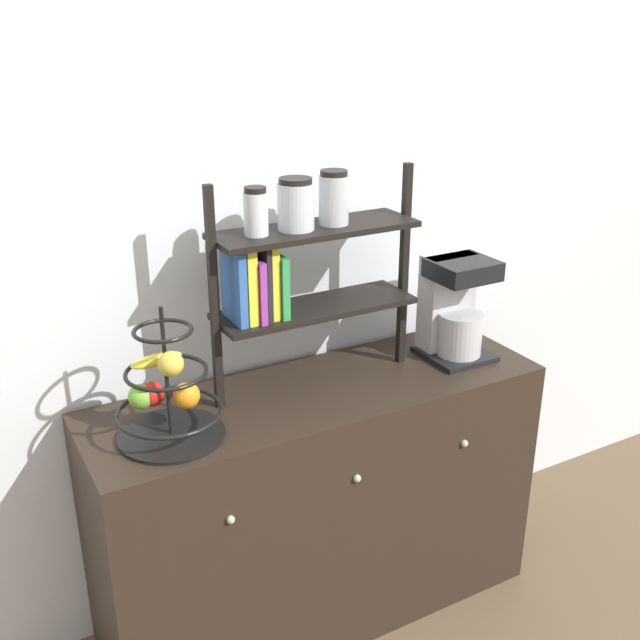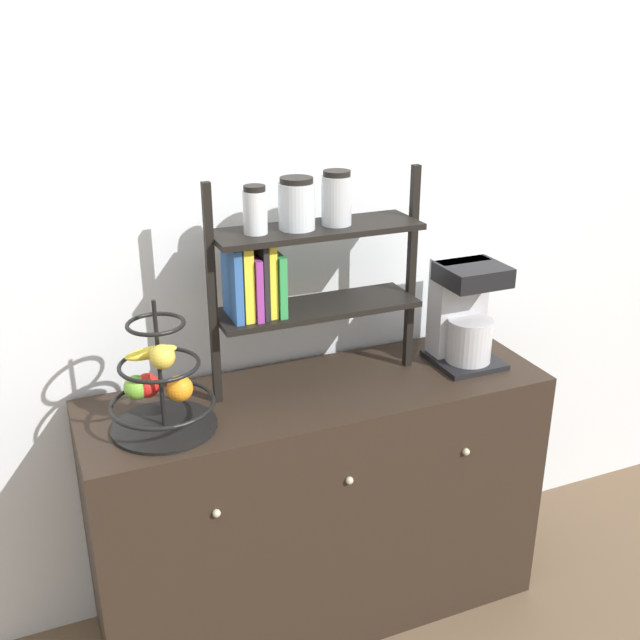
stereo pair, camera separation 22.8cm
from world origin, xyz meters
The scene contains 5 objects.
wall_back centered at (0.00, 0.51, 1.30)m, with size 7.00×0.05×2.60m, color silver.
sideboard centered at (0.00, 0.23, 0.44)m, with size 1.49×0.49×0.87m.
coffee_maker centered at (0.54, 0.25, 1.05)m, with size 0.22×0.23×0.35m.
fruit_stand centered at (-0.50, 0.19, 1.00)m, with size 0.30×0.30×0.39m.
shelf_hutch centered at (-0.06, 0.28, 1.31)m, with size 0.68×0.20×0.68m.
Camera 2 is at (-0.82, -1.72, 1.97)m, focal length 42.00 mm.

